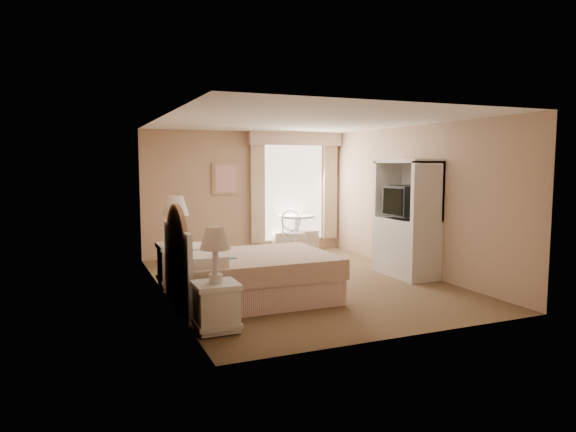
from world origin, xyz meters
name	(u,v)px	position (x,y,z in m)	size (l,w,h in m)	color
room	(301,203)	(0.00, 0.00, 1.25)	(4.21, 5.51, 2.51)	brown
window	(295,188)	(1.05, 2.65, 1.34)	(2.05, 0.22, 2.51)	white
framed_art	(225,179)	(-0.45, 2.71, 1.55)	(0.52, 0.04, 0.62)	tan
bed	(246,275)	(-1.12, -0.66, 0.35)	(2.12, 1.64, 1.45)	tan
nightstand_near	(216,293)	(-1.84, -1.79, 0.44)	(0.48, 0.48, 1.16)	white
nightstand_far	(176,253)	(-1.84, 0.54, 0.51)	(0.56, 0.56, 1.35)	white
round_table	(296,228)	(0.97, 2.40, 0.53)	(0.75, 0.75, 0.79)	silver
cafe_chair	(293,229)	(0.79, 2.16, 0.53)	(0.47, 0.47, 0.92)	silver
armoire	(407,228)	(1.81, -0.22, 0.80)	(0.58, 1.16, 1.93)	white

